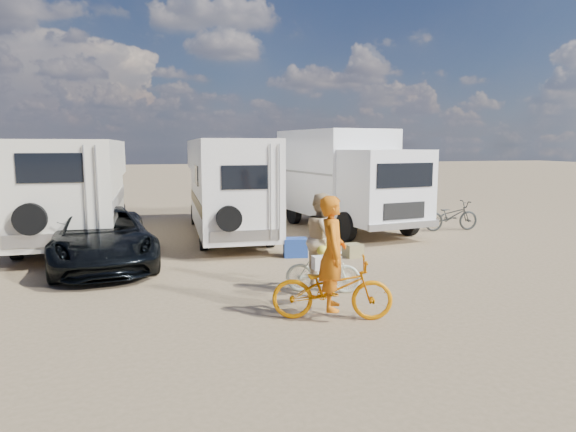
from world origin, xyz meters
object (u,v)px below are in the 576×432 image
object	(u,v)px
box_truck	(348,180)
rider_woman	(323,248)
bike_man	(332,289)
rider_man	(332,264)
dark_suv	(101,237)
bike_woman	(323,271)
bike_parked	(451,216)
rv_main	(227,188)
cooler	(295,247)
crate	(353,250)
rv_left	(76,191)

from	to	relation	value
box_truck	rider_woman	distance (m)	7.76
box_truck	bike_man	world-z (taller)	box_truck
rider_man	bike_man	bearing A→B (deg)	0.00
box_truck	rider_man	bearing A→B (deg)	-122.53
dark_suv	bike_woman	size ratio (longest dim) A/B	3.37
bike_parked	dark_suv	bearing A→B (deg)	104.28
bike_parked	rv_main	bearing A→B (deg)	83.56
box_truck	cooler	xyz separation A→B (m)	(-3.01, -3.64, -1.46)
box_truck	bike_woman	xyz separation A→B (m)	(-3.46, -6.89, -1.27)
rider_woman	crate	size ratio (longest dim) A/B	4.22
rv_left	cooler	xyz separation A→B (m)	(5.68, -3.97, -1.27)
rider_woman	crate	distance (m)	3.44
cooler	dark_suv	bearing A→B (deg)	-174.27
crate	bike_woman	bearing A→B (deg)	-123.93
cooler	crate	world-z (taller)	cooler
bike_woman	dark_suv	bearing A→B (deg)	73.14
box_truck	dark_suv	size ratio (longest dim) A/B	1.27
rv_left	bike_parked	world-z (taller)	rv_left
rider_man	rider_woman	xyz separation A→B (m)	(0.39, 1.49, -0.05)
rv_main	rider_woman	size ratio (longest dim) A/B	4.30
rider_man	crate	distance (m)	4.90
dark_suv	cooler	size ratio (longest dim) A/B	8.17
rv_main	crate	distance (m)	5.14
box_truck	bike_man	xyz separation A→B (m)	(-3.86, -8.38, -1.18)
bike_man	rider_man	bearing A→B (deg)	0.00
rider_man	cooler	distance (m)	4.86
bike_man	crate	world-z (taller)	bike_man
dark_suv	crate	xyz separation A→B (m)	(6.21, -0.89, -0.52)
rider_man	dark_suv	bearing A→B (deg)	56.40
rv_main	crate	world-z (taller)	rv_main
box_truck	crate	bearing A→B (deg)	-118.96
bike_man	bike_parked	distance (m)	10.06
rv_left	bike_woman	distance (m)	8.99
crate	box_truck	bearing A→B (deg)	68.86
bike_man	rv_left	bearing A→B (deg)	48.16
crate	rv_main	bearing A→B (deg)	121.13
rider_man	crate	world-z (taller)	rider_man
bike_parked	box_truck	bearing A→B (deg)	73.09
rv_main	bike_parked	distance (m)	7.63
bike_man	cooler	world-z (taller)	bike_man
bike_man	rider_man	xyz separation A→B (m)	(0.00, 0.00, 0.42)
bike_woman	crate	distance (m)	3.37
rv_main	bike_parked	size ratio (longest dim) A/B	3.99
bike_man	crate	xyz separation A→B (m)	(2.27, 4.27, -0.35)
dark_suv	rv_main	bearing A→B (deg)	36.65
dark_suv	bike_man	size ratio (longest dim) A/B	2.48
rv_main	bike_woman	size ratio (longest dim) A/B	5.25
bike_man	box_truck	bearing A→B (deg)	-5.63
bike_woman	rider_man	size ratio (longest dim) A/B	0.78
cooler	bike_woman	bearing A→B (deg)	-86.98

